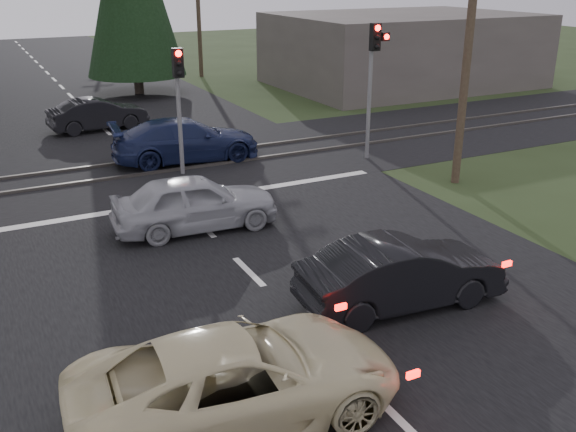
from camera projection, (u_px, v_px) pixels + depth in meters
ground at (313, 335)px, 11.96m from camera, size 120.00×120.00×0.00m
road at (160, 185)px, 20.28m from camera, size 14.00×100.00×0.01m
rail_corridor at (144, 168)px, 21.94m from camera, size 120.00×8.00×0.01m
stop_line at (178, 202)px, 18.78m from camera, size 13.00×0.35×0.00m
rail_near at (150, 173)px, 21.26m from camera, size 120.00×0.12×0.10m
rail_far at (138, 161)px, 22.59m from camera, size 120.00×0.12×0.10m
traffic_signal_right at (374, 65)px, 21.82m from camera, size 0.68×0.48×4.70m
traffic_signal_center at (179, 90)px, 20.25m from camera, size 0.32×0.48×4.10m
utility_pole_near at (470, 29)px, 18.82m from camera, size 1.80×0.26×9.00m
building_right at (402, 49)px, 37.11m from camera, size 14.00×10.00×4.00m
cream_coupe at (238, 378)px, 9.55m from camera, size 5.15×2.64×1.39m
dark_hatchback at (401, 274)px, 12.81m from camera, size 4.32×1.82×1.39m
silver_car at (195, 203)px, 16.60m from camera, size 4.38×2.01×1.46m
blue_sedan at (186, 140)px, 22.56m from camera, size 5.31×2.55×1.49m
dark_car_far at (98, 114)px, 26.93m from camera, size 4.15×1.80×1.33m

